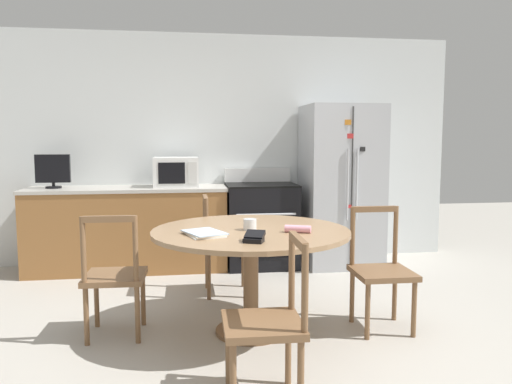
% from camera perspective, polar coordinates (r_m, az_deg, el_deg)
% --- Properties ---
extents(ground_plane, '(14.00, 14.00, 0.00)m').
position_cam_1_polar(ground_plane, '(3.51, 1.52, -17.66)').
color(ground_plane, '#B2ADA3').
extents(back_wall, '(5.20, 0.10, 2.60)m').
position_cam_1_polar(back_wall, '(5.85, -2.85, 4.94)').
color(back_wall, silver).
rests_on(back_wall, ground_plane).
extents(kitchen_counter, '(2.12, 0.64, 0.90)m').
position_cam_1_polar(kitchen_counter, '(5.58, -14.37, -4.07)').
color(kitchen_counter, '#936033').
rests_on(kitchen_counter, ground_plane).
extents(refrigerator, '(0.82, 0.77, 1.79)m').
position_cam_1_polar(refrigerator, '(5.68, 9.66, 0.72)').
color(refrigerator, '#B2B5BA').
rests_on(refrigerator, ground_plane).
extents(oven_range, '(0.77, 0.68, 1.08)m').
position_cam_1_polar(oven_range, '(5.58, 0.59, -3.69)').
color(oven_range, black).
rests_on(oven_range, ground_plane).
extents(microwave, '(0.48, 0.38, 0.32)m').
position_cam_1_polar(microwave, '(5.49, -9.12, 2.28)').
color(microwave, white).
rests_on(microwave, kitchen_counter).
extents(countertop_tv, '(0.35, 0.16, 0.35)m').
position_cam_1_polar(countertop_tv, '(5.64, -22.20, 2.31)').
color(countertop_tv, black).
rests_on(countertop_tv, kitchen_counter).
extents(dining_table, '(1.43, 1.43, 0.77)m').
position_cam_1_polar(dining_table, '(3.62, -0.60, -6.14)').
color(dining_table, '#997551').
rests_on(dining_table, ground_plane).
extents(dining_chair_far, '(0.42, 0.42, 0.90)m').
position_cam_1_polar(dining_chair_far, '(4.60, -3.76, -6.24)').
color(dining_chair_far, brown).
rests_on(dining_chair_far, ground_plane).
extents(dining_chair_right, '(0.43, 0.43, 0.90)m').
position_cam_1_polar(dining_chair_right, '(3.87, 14.11, -8.77)').
color(dining_chair_right, brown).
rests_on(dining_chair_right, ground_plane).
extents(dining_chair_left, '(0.43, 0.43, 0.90)m').
position_cam_1_polar(dining_chair_left, '(3.74, -15.86, -9.34)').
color(dining_chair_left, brown).
rests_on(dining_chair_left, ground_plane).
extents(dining_chair_near, '(0.43, 0.43, 0.90)m').
position_cam_1_polar(dining_chair_near, '(2.75, 1.40, -14.80)').
color(dining_chair_near, brown).
rests_on(dining_chair_near, ground_plane).
extents(candle_glass, '(0.09, 0.09, 0.08)m').
position_cam_1_polar(candle_glass, '(3.57, -0.70, -3.81)').
color(candle_glass, silver).
rests_on(candle_glass, dining_table).
extents(folded_napkin, '(0.19, 0.12, 0.05)m').
position_cam_1_polar(folded_napkin, '(3.48, 4.81, -4.22)').
color(folded_napkin, pink).
rests_on(folded_napkin, dining_table).
extents(wallet, '(0.16, 0.16, 0.07)m').
position_cam_1_polar(wallet, '(3.16, -0.20, -5.25)').
color(wallet, black).
rests_on(wallet, dining_table).
extents(mail_stack, '(0.32, 0.36, 0.02)m').
position_cam_1_polar(mail_stack, '(3.41, -5.92, -4.72)').
color(mail_stack, white).
rests_on(mail_stack, dining_table).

